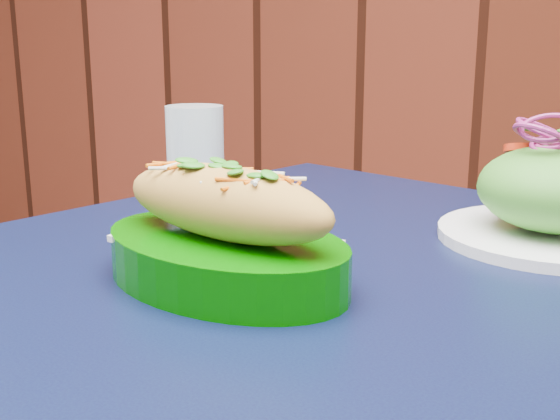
% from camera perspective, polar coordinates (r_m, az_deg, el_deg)
% --- Properties ---
extents(cafe_table, '(0.99, 0.99, 0.75)m').
position_cam_1_polar(cafe_table, '(0.72, 5.42, -11.05)').
color(cafe_table, black).
rests_on(cafe_table, ground).
extents(banh_mi_basket, '(0.28, 0.21, 0.12)m').
position_cam_1_polar(banh_mi_basket, '(0.63, -4.51, -1.93)').
color(banh_mi_basket, '#025700').
rests_on(banh_mi_basket, cafe_table).
extents(salad_plate, '(0.25, 0.25, 0.13)m').
position_cam_1_polar(salad_plate, '(0.81, 21.54, 1.07)').
color(salad_plate, white).
rests_on(salad_plate, cafe_table).
extents(water_glass, '(0.08, 0.08, 0.13)m').
position_cam_1_polar(water_glass, '(0.96, -6.89, 4.65)').
color(water_glass, silver).
rests_on(water_glass, cafe_table).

